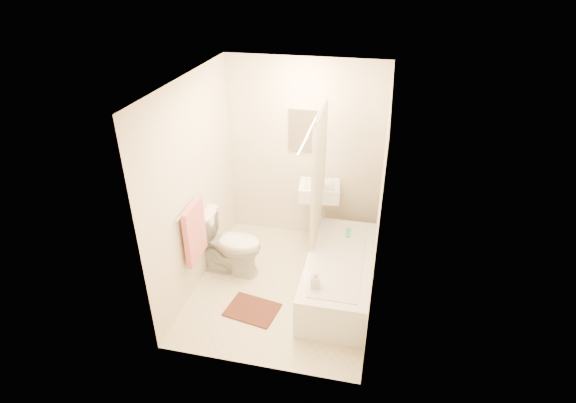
% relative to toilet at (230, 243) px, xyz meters
% --- Properties ---
extents(floor, '(2.40, 2.40, 0.00)m').
position_rel_toilet_xyz_m(floor, '(0.70, -0.16, -0.39)').
color(floor, beige).
rests_on(floor, ground).
extents(ceiling, '(2.40, 2.40, 0.00)m').
position_rel_toilet_xyz_m(ceiling, '(0.70, -0.16, 2.01)').
color(ceiling, white).
rests_on(ceiling, ground).
extents(wall_back, '(2.00, 0.02, 2.40)m').
position_rel_toilet_xyz_m(wall_back, '(0.70, 1.04, 0.81)').
color(wall_back, beige).
rests_on(wall_back, ground).
extents(wall_left, '(0.02, 2.40, 2.40)m').
position_rel_toilet_xyz_m(wall_left, '(-0.30, -0.16, 0.81)').
color(wall_left, beige).
rests_on(wall_left, ground).
extents(wall_right, '(0.02, 2.40, 2.40)m').
position_rel_toilet_xyz_m(wall_right, '(1.70, -0.16, 0.81)').
color(wall_right, beige).
rests_on(wall_right, ground).
extents(mirror, '(0.40, 0.03, 0.55)m').
position_rel_toilet_xyz_m(mirror, '(0.70, 1.02, 1.11)').
color(mirror, white).
rests_on(mirror, wall_back).
extents(curtain_rod, '(0.03, 1.70, 0.03)m').
position_rel_toilet_xyz_m(curtain_rod, '(1.00, -0.06, 1.61)').
color(curtain_rod, silver).
rests_on(curtain_rod, wall_back).
extents(shower_curtain, '(0.04, 0.80, 1.55)m').
position_rel_toilet_xyz_m(shower_curtain, '(1.00, 0.34, 0.83)').
color(shower_curtain, silver).
rests_on(shower_curtain, curtain_rod).
extents(towel_bar, '(0.02, 0.60, 0.02)m').
position_rel_toilet_xyz_m(towel_bar, '(-0.26, -0.41, 0.71)').
color(towel_bar, silver).
rests_on(towel_bar, wall_left).
extents(towel, '(0.06, 0.45, 0.66)m').
position_rel_toilet_xyz_m(towel, '(-0.23, -0.41, 0.39)').
color(towel, '#CC7266').
rests_on(towel, towel_bar).
extents(toilet_paper, '(0.11, 0.12, 0.12)m').
position_rel_toilet_xyz_m(toilet_paper, '(-0.23, -0.04, 0.31)').
color(toilet_paper, white).
rests_on(toilet_paper, wall_left).
extents(toilet, '(0.82, 0.50, 0.78)m').
position_rel_toilet_xyz_m(toilet, '(0.00, 0.00, 0.00)').
color(toilet, white).
rests_on(toilet, floor).
extents(sink, '(0.55, 0.46, 0.99)m').
position_rel_toilet_xyz_m(sink, '(0.95, 0.79, 0.10)').
color(sink, white).
rests_on(sink, floor).
extents(bathtub, '(0.72, 1.65, 0.46)m').
position_rel_toilet_xyz_m(bathtub, '(1.33, -0.11, -0.16)').
color(bathtub, white).
rests_on(bathtub, floor).
extents(bath_mat, '(0.61, 0.50, 0.02)m').
position_rel_toilet_xyz_m(bath_mat, '(0.46, -0.65, -0.38)').
color(bath_mat, '#50231A').
rests_on(bath_mat, floor).
extents(soap_bottle, '(0.10, 0.10, 0.20)m').
position_rel_toilet_xyz_m(soap_bottle, '(1.14, -0.66, 0.17)').
color(soap_bottle, silver).
rests_on(soap_bottle, bathtub).
extents(scrub_brush, '(0.06, 0.19, 0.04)m').
position_rel_toilet_xyz_m(scrub_brush, '(1.37, 0.39, 0.09)').
color(scrub_brush, '#37BD7B').
rests_on(scrub_brush, bathtub).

